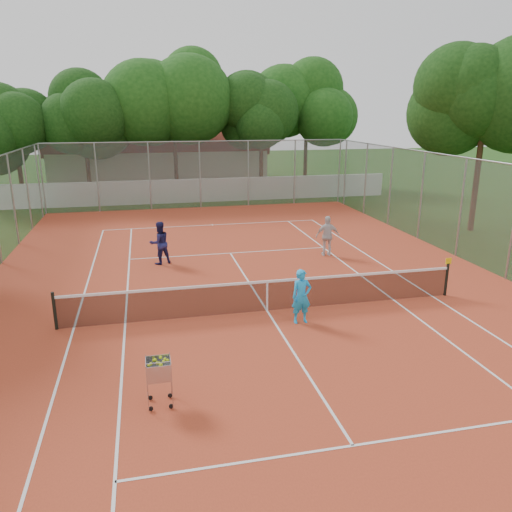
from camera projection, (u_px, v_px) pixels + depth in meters
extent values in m
plane|color=#193A0F|center=(267.00, 311.00, 14.90)|extent=(120.00, 120.00, 0.00)
cube|color=#B84123|center=(267.00, 311.00, 14.90)|extent=(18.00, 34.00, 0.02)
cube|color=white|center=(267.00, 311.00, 14.90)|extent=(10.98, 23.78, 0.01)
cube|color=black|center=(267.00, 295.00, 14.76)|extent=(11.88, 0.10, 0.98)
cube|color=slate|center=(267.00, 247.00, 14.34)|extent=(18.00, 34.00, 4.00)
cube|color=white|center=(197.00, 191.00, 32.48)|extent=(26.00, 0.30, 1.50)
cube|color=beige|center=(159.00, 155.00, 41.01)|extent=(16.40, 9.00, 4.40)
cube|color=black|center=(190.00, 122.00, 34.09)|extent=(29.00, 19.00, 10.00)
imported|color=#1CA5F0|center=(301.00, 296.00, 13.89)|extent=(0.58, 0.39, 1.55)
imported|color=navy|center=(160.00, 243.00, 19.25)|extent=(0.99, 0.88, 1.67)
imported|color=silver|center=(328.00, 236.00, 20.36)|extent=(1.01, 0.52, 1.65)
cube|color=#B1B2B8|center=(159.00, 381.00, 10.01)|extent=(0.53, 0.53, 1.08)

